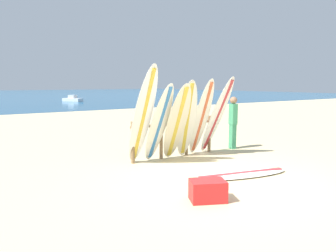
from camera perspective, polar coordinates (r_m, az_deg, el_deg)
name	(u,v)px	position (r m, az deg, el deg)	size (l,w,h in m)	color
ground_plane	(224,182)	(6.67, 10.12, -9.87)	(120.00, 120.00, 0.00)	#D3BC8C
surfboard_rack	(174,133)	(8.58, 1.12, -1.31)	(2.63, 0.09, 1.06)	olive
surfboard_leaning_far_left	(143,116)	(7.61, -4.55, 1.86)	(0.60, 1.11, 2.46)	white
surfboard_leaning_left	(159,123)	(7.90, -1.60, 0.51)	(0.73, 1.01, 2.02)	white
surfboard_leaning_center_left	(177,123)	(8.06, 1.63, 0.63)	(0.65, 1.05, 2.02)	beige
surfboard_leaning_center	(187,119)	(8.46, 3.42, 1.24)	(0.64, 0.74, 2.10)	white
surfboard_leaning_center_right	(201,118)	(8.72, 6.05, 1.53)	(0.50, 0.91, 2.14)	white
surfboard_leaning_right	(217,115)	(9.00, 8.83, 1.88)	(0.73, 1.17, 2.21)	white
surfboard_lying_on_sand	(242,174)	(7.16, 13.18, -8.43)	(2.31, 1.11, 0.08)	white
beachgoer_standing	(233,120)	(9.87, 11.64, 1.03)	(0.22, 0.29, 1.60)	#3F9966
small_boat_offshore	(73,99)	(37.04, -16.82, 4.67)	(1.97, 2.37, 0.71)	silver
cooler_box	(208,191)	(5.56, 7.18, -11.47)	(0.60, 0.40, 0.36)	red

